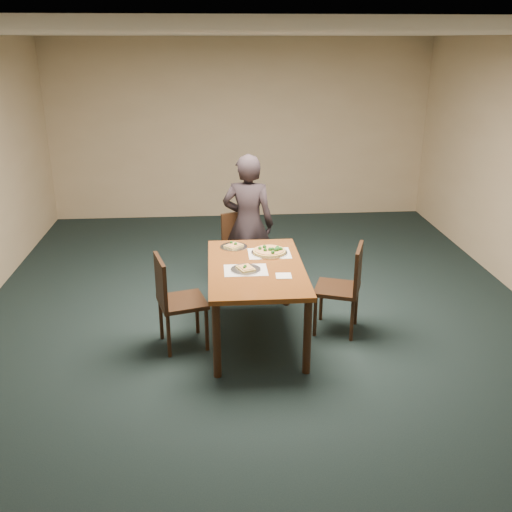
{
  "coord_description": "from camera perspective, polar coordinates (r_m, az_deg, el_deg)",
  "views": [
    {
      "loc": [
        -0.46,
        -5.14,
        2.76
      ],
      "look_at": [
        -0.07,
        -0.16,
        0.85
      ],
      "focal_mm": 40.0,
      "sensor_mm": 36.0,
      "label": 1
    }
  ],
  "objects": [
    {
      "name": "dining_table",
      "position": [
        5.42,
        -0.0,
        -1.9
      ],
      "size": [
        0.9,
        1.5,
        0.75
      ],
      "color": "#5D2F12",
      "rests_on": "ground"
    },
    {
      "name": "chair_right",
      "position": [
        5.65,
        8.94,
        -2.76
      ],
      "size": [
        0.54,
        0.54,
        0.91
      ],
      "rotation": [
        0.0,
        0.0,
        -1.92
      ],
      "color": "black",
      "rests_on": "ground"
    },
    {
      "name": "room_shell",
      "position": [
        5.26,
        0.66,
        9.73
      ],
      "size": [
        8.0,
        8.0,
        8.0
      ],
      "color": "tan",
      "rests_on": "ground"
    },
    {
      "name": "chair_left",
      "position": [
        5.36,
        -8.22,
        -4.06
      ],
      "size": [
        0.52,
        0.52,
        0.91
      ],
      "rotation": [
        0.0,
        0.0,
        1.84
      ],
      "color": "black",
      "rests_on": "ground"
    },
    {
      "name": "slice_plate_far",
      "position": [
        5.86,
        -2.24,
        0.99
      ],
      "size": [
        0.28,
        0.28,
        0.06
      ],
      "color": "silver",
      "rests_on": "dining_table"
    },
    {
      "name": "slice_plate_near",
      "position": [
        5.28,
        -1.04,
        -1.3
      ],
      "size": [
        0.28,
        0.28,
        0.06
      ],
      "color": "silver",
      "rests_on": "dining_table"
    },
    {
      "name": "ground",
      "position": [
        5.85,
        0.59,
        -7.24
      ],
      "size": [
        8.0,
        8.0,
        0.0
      ],
      "primitive_type": "plane",
      "color": "black",
      "rests_on": "ground"
    },
    {
      "name": "diner",
      "position": [
        6.45,
        -0.78,
        3.21
      ],
      "size": [
        0.65,
        0.5,
        1.6
      ],
      "primitive_type": "imported",
      "rotation": [
        0.0,
        0.0,
        2.92
      ],
      "color": "black",
      "rests_on": "ground"
    },
    {
      "name": "placemat_near",
      "position": [
        5.28,
        -1.04,
        -1.42
      ],
      "size": [
        0.4,
        0.3,
        0.0
      ],
      "primitive_type": "cube",
      "color": "white",
      "rests_on": "dining_table"
    },
    {
      "name": "pizza_pan",
      "position": [
        5.69,
        1.38,
        0.48
      ],
      "size": [
        0.36,
        0.36,
        0.07
      ],
      "color": "silver",
      "rests_on": "dining_table"
    },
    {
      "name": "chair_far",
      "position": [
        6.55,
        -1.35,
        0.86
      ],
      "size": [
        0.54,
        0.54,
        0.91
      ],
      "rotation": [
        0.0,
        0.0,
        0.37
      ],
      "color": "black",
      "rests_on": "ground"
    },
    {
      "name": "napkin",
      "position": [
        5.16,
        2.78,
        -2.0
      ],
      "size": [
        0.15,
        0.15,
        0.01
      ],
      "primitive_type": "cube",
      "rotation": [
        0.0,
        0.0,
        -0.04
      ],
      "color": "white",
      "rests_on": "dining_table"
    },
    {
      "name": "placemat_main",
      "position": [
        5.7,
        1.34,
        0.27
      ],
      "size": [
        0.42,
        0.32,
        0.0
      ],
      "primitive_type": "cube",
      "color": "white",
      "rests_on": "dining_table"
    }
  ]
}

